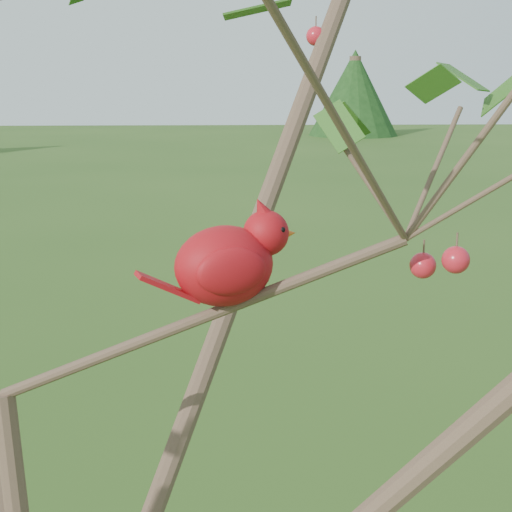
# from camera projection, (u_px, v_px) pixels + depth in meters

# --- Properties ---
(crabapple_tree) EXTENTS (2.35, 2.05, 2.95)m
(crabapple_tree) POSITION_uv_depth(u_px,v_px,m) (22.00, 314.00, 0.94)
(crabapple_tree) COLOR #473426
(crabapple_tree) RESTS_ON ground
(cardinal) EXTENTS (0.24, 0.16, 0.17)m
(cardinal) POSITION_uv_depth(u_px,v_px,m) (229.00, 261.00, 1.03)
(cardinal) COLOR #B20F1C
(cardinal) RESTS_ON ground
(distant_trees) EXTENTS (42.12, 17.19, 3.80)m
(distant_trees) POSITION_uv_depth(u_px,v_px,m) (181.00, 103.00, 26.56)
(distant_trees) COLOR #473426
(distant_trees) RESTS_ON ground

